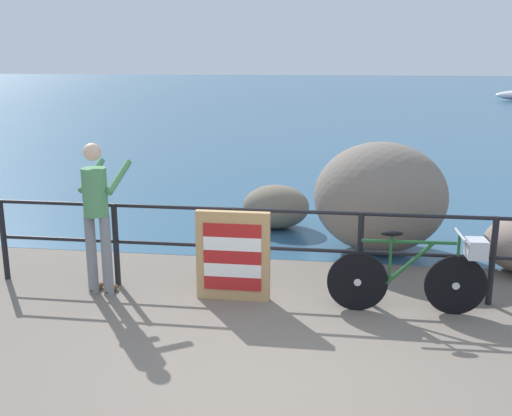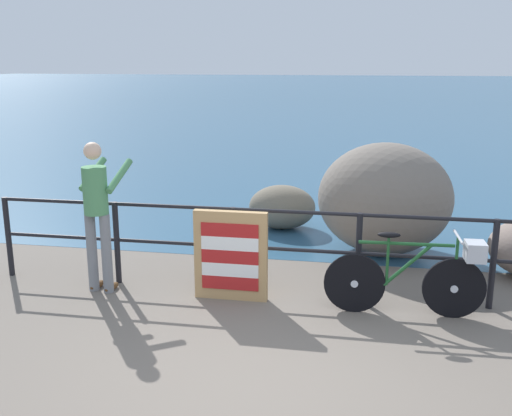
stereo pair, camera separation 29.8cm
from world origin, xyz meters
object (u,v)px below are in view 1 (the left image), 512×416
Objects in this scene: person_at_railing at (97,211)px; folded_deckchair_stack at (233,256)px; bicycle at (421,272)px; breakwater_boulder_left at (276,207)px; breakwater_boulder_main at (380,197)px.

person_at_railing is 1.64m from folded_deckchair_stack.
folded_deckchair_stack is at bearing 175.38° from bicycle.
person_at_railing is at bearing -119.61° from breakwater_boulder_left.
bicycle reaches higher than breakwater_boulder_left.
person_at_railing reaches higher than breakwater_boulder_left.
bicycle is at bearing -2.52° from folded_deckchair_stack.
breakwater_boulder_main is 1.90m from breakwater_boulder_left.
breakwater_boulder_left is at bearing 148.69° from breakwater_boulder_main.
bicycle is 3.67m from person_at_railing.
person_at_railing is at bearing -147.77° from breakwater_boulder_main.
person_at_railing is 0.95× the size of breakwater_boulder_main.
breakwater_boulder_main reaches higher than folded_deckchair_stack.
person_at_railing is (-3.63, 0.07, 0.53)m from bicycle.
breakwater_boulder_main is 1.74× the size of breakwater_boulder_left.
person_at_railing is 1.71× the size of folded_deckchair_stack.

